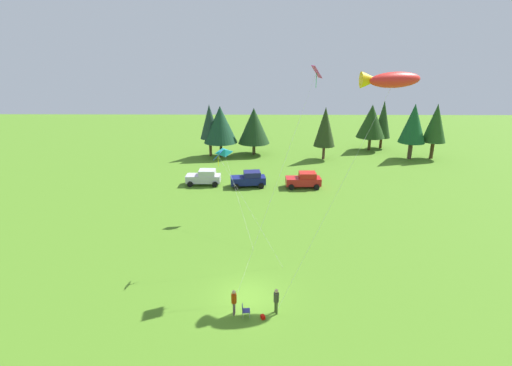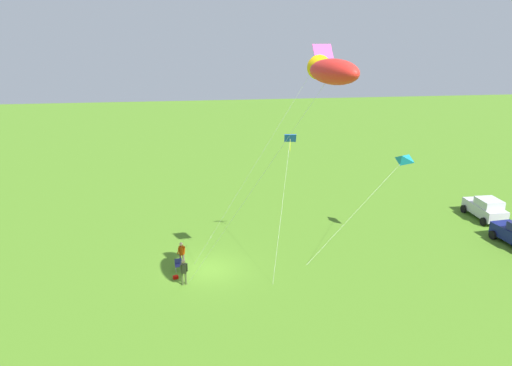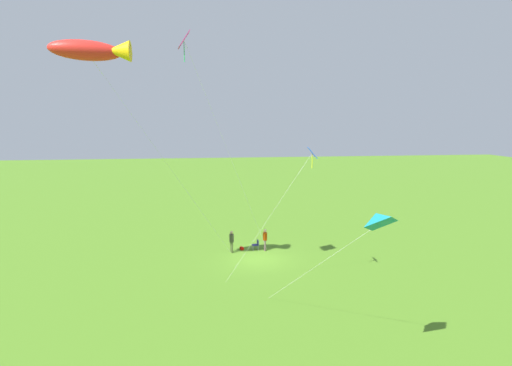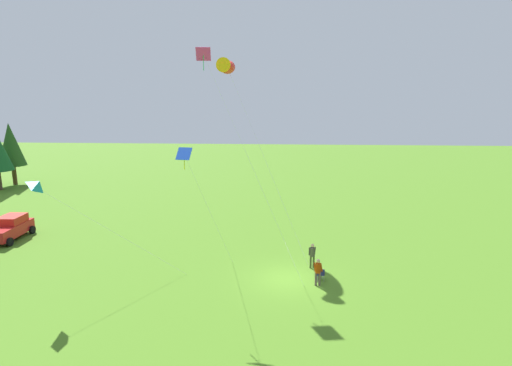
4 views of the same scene
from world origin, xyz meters
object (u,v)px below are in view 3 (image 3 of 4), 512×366
(kite_diamond_rainbow, at_px, (188,51))
(kite_delta_teal, at_px, (375,219))
(folding_chair, at_px, (256,244))
(kite_large_fish, at_px, (94,51))
(person_spectator, at_px, (265,238))
(person_kite_flyer, at_px, (232,240))
(backpack_on_grass, at_px, (242,248))
(kite_diamond_blue, at_px, (309,158))

(kite_diamond_rainbow, height_order, kite_delta_teal, kite_diamond_rainbow)
(kite_diamond_rainbow, bearing_deg, folding_chair, -120.89)
(folding_chair, bearing_deg, kite_delta_teal, 92.27)
(folding_chair, height_order, kite_large_fish, kite_large_fish)
(person_spectator, bearing_deg, person_kite_flyer, 6.46)
(person_spectator, xyz_separation_m, backpack_on_grass, (1.81, -0.42, -0.91))
(kite_large_fish, bearing_deg, folding_chair, -143.79)
(kite_large_fish, relative_size, kite_delta_teal, 1.76)
(backpack_on_grass, xyz_separation_m, kite_large_fish, (8.60, 7.33, 13.85))
(person_spectator, height_order, kite_diamond_blue, kite_diamond_blue)
(person_kite_flyer, height_order, kite_diamond_rainbow, kite_diamond_rainbow)
(person_kite_flyer, height_order, person_spectator, same)
(kite_diamond_blue, bearing_deg, kite_large_fish, -3.66)
(person_kite_flyer, xyz_separation_m, kite_diamond_rainbow, (2.71, 7.49, 12.90))
(backpack_on_grass, xyz_separation_m, kite_diamond_blue, (-3.22, 8.08, 7.99))
(backpack_on_grass, bearing_deg, kite_diamond_rainbow, 66.15)
(kite_delta_teal, bearing_deg, person_spectator, -83.61)
(kite_large_fish, distance_m, kite_diamond_rainbow, 5.10)
(person_kite_flyer, relative_size, folding_chair, 2.12)
(folding_chair, xyz_separation_m, kite_delta_teal, (-2.47, 16.27, 6.06))
(kite_delta_teal, bearing_deg, kite_diamond_rainbow, -49.58)
(kite_large_fish, bearing_deg, person_kite_flyer, -138.91)
(person_spectator, distance_m, kite_large_fish, 17.99)
(folding_chair, relative_size, kite_diamond_blue, 0.09)
(person_kite_flyer, relative_size, backpack_on_grass, 5.44)
(folding_chair, height_order, backpack_on_grass, folding_chair)
(folding_chair, height_order, kite_delta_teal, kite_delta_teal)
(kite_diamond_rainbow, xyz_separation_m, kite_diamond_blue, (-6.78, 0.03, -5.82))
(folding_chair, xyz_separation_m, kite_large_fish, (9.75, 7.14, 13.47))
(kite_diamond_blue, bearing_deg, person_spectator, -79.60)
(person_kite_flyer, distance_m, kite_delta_teal, 17.41)
(person_kite_flyer, relative_size, kite_diamond_rainbow, 0.12)
(folding_chair, relative_size, backpack_on_grass, 2.56)
(person_kite_flyer, relative_size, kite_large_fish, 0.12)
(kite_diamond_rainbow, bearing_deg, kite_diamond_blue, 179.73)
(kite_diamond_rainbow, relative_size, kite_delta_teal, 1.80)
(person_spectator, height_order, kite_diamond_rainbow, kite_diamond_rainbow)
(kite_diamond_blue, bearing_deg, kite_delta_teal, 92.68)
(person_spectator, relative_size, kite_delta_teal, 0.21)
(person_spectator, bearing_deg, kite_large_fish, 36.84)
(folding_chair, distance_m, kite_delta_teal, 17.54)
(backpack_on_grass, distance_m, kite_diamond_blue, 11.81)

